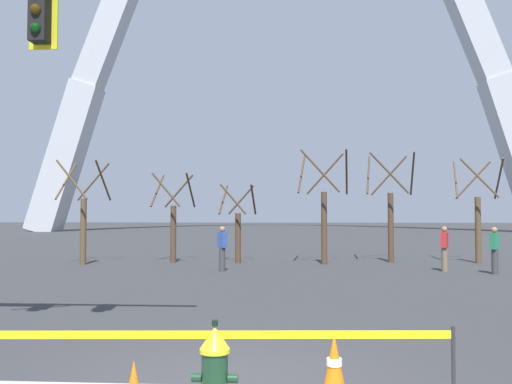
{
  "coord_description": "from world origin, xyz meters",
  "views": [
    {
      "loc": [
        0.81,
        -6.75,
        2.04
      ],
      "look_at": [
        0.01,
        5.0,
        2.5
      ],
      "focal_mm": 39.02,
      "sensor_mm": 36.0,
      "label": 1
    }
  ],
  "objects_px": {
    "pedestrian_walking_left": "(495,250)",
    "pedestrian_standing_center": "(445,248)",
    "fire_hydrant": "(215,373)",
    "traffic_cone_mid_sidewalk": "(334,367)",
    "monument_arch": "(286,30)",
    "pedestrian_walking_right": "(222,248)"
  },
  "relations": [
    {
      "from": "traffic_cone_mid_sidewalk",
      "to": "monument_arch",
      "type": "xyz_separation_m",
      "value": [
        -1.25,
        56.14,
        22.47
      ]
    },
    {
      "from": "fire_hydrant",
      "to": "pedestrian_walking_left",
      "type": "distance_m",
      "value": 15.71
    },
    {
      "from": "pedestrian_walking_left",
      "to": "pedestrian_standing_center",
      "type": "relative_size",
      "value": 1.0
    },
    {
      "from": "fire_hydrant",
      "to": "pedestrian_walking_right",
      "type": "relative_size",
      "value": 0.62
    },
    {
      "from": "pedestrian_walking_right",
      "to": "traffic_cone_mid_sidewalk",
      "type": "bearing_deg",
      "value": -77.47
    },
    {
      "from": "pedestrian_walking_left",
      "to": "fire_hydrant",
      "type": "bearing_deg",
      "value": -118.66
    },
    {
      "from": "fire_hydrant",
      "to": "traffic_cone_mid_sidewalk",
      "type": "relative_size",
      "value": 1.36
    },
    {
      "from": "fire_hydrant",
      "to": "traffic_cone_mid_sidewalk",
      "type": "xyz_separation_m",
      "value": [
        1.22,
        0.7,
        -0.11
      ]
    },
    {
      "from": "traffic_cone_mid_sidewalk",
      "to": "pedestrian_walking_left",
      "type": "xyz_separation_m",
      "value": [
        6.31,
        13.08,
        0.46
      ]
    },
    {
      "from": "pedestrian_standing_center",
      "to": "pedestrian_walking_right",
      "type": "bearing_deg",
      "value": -176.57
    },
    {
      "from": "pedestrian_walking_left",
      "to": "pedestrian_walking_right",
      "type": "height_order",
      "value": "same"
    },
    {
      "from": "monument_arch",
      "to": "pedestrian_walking_left",
      "type": "distance_m",
      "value": 48.95
    },
    {
      "from": "traffic_cone_mid_sidewalk",
      "to": "pedestrian_walking_left",
      "type": "bearing_deg",
      "value": 64.25
    },
    {
      "from": "monument_arch",
      "to": "pedestrian_walking_left",
      "type": "relative_size",
      "value": 37.42
    },
    {
      "from": "pedestrian_standing_center",
      "to": "traffic_cone_mid_sidewalk",
      "type": "bearing_deg",
      "value": -109.32
    },
    {
      "from": "traffic_cone_mid_sidewalk",
      "to": "pedestrian_walking_right",
      "type": "relative_size",
      "value": 0.46
    },
    {
      "from": "fire_hydrant",
      "to": "pedestrian_walking_left",
      "type": "bearing_deg",
      "value": 61.34
    },
    {
      "from": "pedestrian_standing_center",
      "to": "pedestrian_walking_right",
      "type": "distance_m",
      "value": 7.85
    },
    {
      "from": "traffic_cone_mid_sidewalk",
      "to": "pedestrian_walking_left",
      "type": "relative_size",
      "value": 0.46
    },
    {
      "from": "monument_arch",
      "to": "pedestrian_walking_right",
      "type": "height_order",
      "value": "monument_arch"
    },
    {
      "from": "pedestrian_standing_center",
      "to": "monument_arch",
      "type": "bearing_deg",
      "value": 98.23
    },
    {
      "from": "pedestrian_walking_left",
      "to": "pedestrian_walking_right",
      "type": "bearing_deg",
      "value": 178.07
    }
  ]
}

